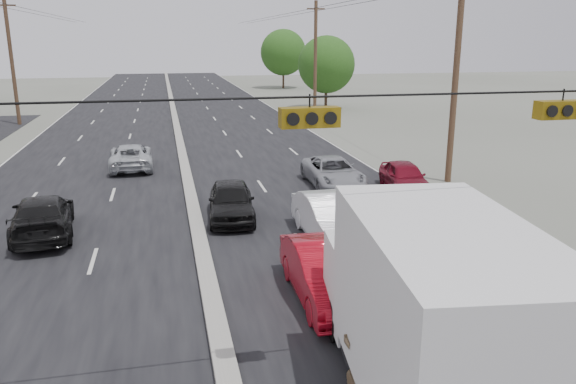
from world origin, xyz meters
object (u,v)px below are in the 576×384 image
Objects in this scene: utility_pole_left_c at (12,61)px; box_truck at (429,314)px; queue_car_b at (331,219)px; utility_pole_right_b at (456,76)px; tree_right_far at (283,52)px; tree_right_mid at (326,65)px; utility_pole_right_c at (315,58)px; oncoming_near at (43,216)px; oncoming_far at (131,157)px; queue_car_a at (231,201)px; queue_car_c at (333,173)px; black_suv at (560,332)px; red_sedan at (326,273)px; queue_car_e at (404,177)px.

utility_pole_left_c is 44.14m from box_truck.
queue_car_b is at bearing 90.93° from box_truck.
utility_pole_right_b is 1.23× the size of tree_right_far.
tree_right_far is (1.00, 25.00, 0.62)m from tree_right_mid.
utility_pole_right_c is 5.64m from tree_right_mid.
utility_pole_right_b is (25.00, -25.00, 0.00)m from utility_pole_left_c.
utility_pole_right_b is 2.03× the size of oncoming_near.
oncoming_far is (-6.29, 22.32, -1.32)m from box_truck.
utility_pole_right_c is at bearing 73.95° from queue_car_a.
queue_car_a reaches higher than queue_car_c.
queue_car_c is (5.30, 3.95, -0.05)m from queue_car_a.
oncoming_near is 1.04× the size of oncoming_far.
utility_pole_right_b is 1.83× the size of black_suv.
oncoming_far is (-18.80, -48.70, -4.30)m from tree_right_far.
oncoming_far is at bearing 112.66° from box_truck.
red_sedan reaches higher than queue_car_e.
utility_pole_right_b is 5.45m from queue_car_e.
box_truck is at bearing 119.37° from oncoming_near.
utility_pole_left_c is at bearing 116.91° from queue_car_b.
utility_pole_right_c is at bearing 77.51° from queue_car_c.
oncoming_near is (-6.74, -0.45, -0.01)m from queue_car_a.
tree_right_far is 1.92× the size of queue_car_a.
black_suv is (4.00, -4.03, -0.00)m from red_sedan.
oncoming_near is at bearing -121.53° from utility_pole_right_c.
utility_pole_right_b is 18.65m from box_truck.
queue_car_a is at bearing -142.57° from queue_car_c.
black_suv is at bearing -93.87° from queue_car_e.
black_suv is (-5.50, -15.20, -4.35)m from utility_pole_right_b.
black_suv reaches higher than queue_car_c.
tree_right_far is 55.63m from queue_car_c.
tree_right_far reaches higher than queue_car_a.
queue_car_a is at bearing 106.49° from box_truck.
queue_car_c is at bearing -105.62° from tree_right_mid.
queue_car_e is at bearing -176.66° from oncoming_near.
utility_pole_left_c reaches higher than red_sedan.
box_truck is 1.86× the size of queue_car_a.
utility_pole_right_b reaches higher than tree_right_far.
tree_right_far reaches higher than queue_car_c.
queue_car_e is at bearing -49.98° from utility_pole_left_c.
utility_pole_right_c is at bearing -131.40° from oncoming_far.
utility_pole_left_c is 2.03× the size of oncoming_near.
box_truck is 1.96× the size of queue_car_e.
tree_right_mid is at bearing 75.11° from queue_car_c.
queue_car_e is 14.56m from oncoming_far.
box_truck is 1.44× the size of black_suv.
red_sedan is (-9.50, -36.17, -4.34)m from utility_pole_right_c.
utility_pole_right_b is 15.29m from red_sedan.
oncoming_near is at bearing -159.21° from queue_car_c.
tree_right_far reaches higher than red_sedan.
tree_right_mid is 31.04m from queue_car_c.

